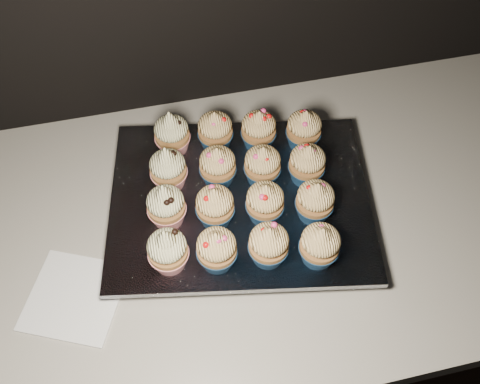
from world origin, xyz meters
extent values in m
cube|color=black|center=(0.00, 1.70, 0.43)|extent=(2.40, 0.60, 0.86)
cube|color=beige|center=(0.00, 1.70, 0.88)|extent=(2.44, 0.64, 0.04)
cube|color=white|center=(-0.40, 1.61, 0.90)|extent=(0.19, 0.19, 0.00)
cube|color=black|center=(-0.11, 1.72, 0.91)|extent=(0.45, 0.38, 0.02)
cube|color=silver|center=(-0.11, 1.72, 0.93)|extent=(0.49, 0.42, 0.01)
cone|color=red|center=(-0.24, 1.62, 0.95)|extent=(0.06, 0.06, 0.03)
ellipsoid|color=#FFF7B3|center=(-0.24, 1.62, 0.99)|extent=(0.06, 0.06, 0.04)
cone|color=#FFF7B3|center=(-0.24, 1.62, 1.02)|extent=(0.03, 0.03, 0.03)
cone|color=navy|center=(-0.17, 1.61, 0.95)|extent=(0.06, 0.06, 0.03)
ellipsoid|color=#FFD080|center=(-0.17, 1.61, 0.99)|extent=(0.06, 0.06, 0.04)
cone|color=#FFD080|center=(-0.17, 1.61, 1.01)|extent=(0.03, 0.03, 0.02)
cone|color=navy|center=(-0.09, 1.60, 0.95)|extent=(0.06, 0.06, 0.03)
ellipsoid|color=#FFD080|center=(-0.09, 1.60, 0.99)|extent=(0.06, 0.06, 0.04)
cone|color=#FFD080|center=(-0.09, 1.60, 1.01)|extent=(0.03, 0.03, 0.02)
cone|color=navy|center=(-0.02, 1.58, 0.95)|extent=(0.06, 0.06, 0.03)
ellipsoid|color=#FFD080|center=(-0.02, 1.58, 0.99)|extent=(0.06, 0.06, 0.04)
cone|color=#FFD080|center=(-0.02, 1.58, 1.01)|extent=(0.03, 0.03, 0.02)
cone|color=red|center=(-0.23, 1.70, 0.95)|extent=(0.06, 0.06, 0.03)
ellipsoid|color=#FFF7B3|center=(-0.23, 1.70, 0.99)|extent=(0.06, 0.06, 0.04)
cone|color=#FFF7B3|center=(-0.23, 1.70, 1.02)|extent=(0.03, 0.03, 0.03)
cone|color=navy|center=(-0.16, 1.69, 0.95)|extent=(0.06, 0.06, 0.03)
ellipsoid|color=#FFD080|center=(-0.16, 1.69, 0.99)|extent=(0.06, 0.06, 0.04)
cone|color=#FFD080|center=(-0.16, 1.69, 1.01)|extent=(0.03, 0.03, 0.02)
cone|color=navy|center=(-0.08, 1.67, 0.95)|extent=(0.06, 0.06, 0.03)
ellipsoid|color=#FFD080|center=(-0.08, 1.67, 0.99)|extent=(0.06, 0.06, 0.04)
cone|color=#FFD080|center=(-0.08, 1.67, 1.01)|extent=(0.03, 0.03, 0.02)
cone|color=navy|center=(0.00, 1.66, 0.95)|extent=(0.06, 0.06, 0.03)
ellipsoid|color=#FFD080|center=(0.00, 1.66, 0.99)|extent=(0.06, 0.06, 0.04)
cone|color=#FFD080|center=(0.00, 1.66, 1.01)|extent=(0.03, 0.03, 0.02)
cone|color=red|center=(-0.22, 1.78, 0.95)|extent=(0.06, 0.06, 0.03)
ellipsoid|color=#FFF7B3|center=(-0.22, 1.78, 0.99)|extent=(0.06, 0.06, 0.04)
cone|color=#FFF7B3|center=(-0.22, 1.78, 1.02)|extent=(0.03, 0.03, 0.03)
cone|color=navy|center=(-0.14, 1.76, 0.95)|extent=(0.06, 0.06, 0.03)
ellipsoid|color=#FFD080|center=(-0.14, 1.76, 0.99)|extent=(0.06, 0.06, 0.04)
cone|color=#FFD080|center=(-0.14, 1.76, 1.01)|extent=(0.03, 0.03, 0.02)
cone|color=navy|center=(-0.06, 1.75, 0.95)|extent=(0.06, 0.06, 0.03)
ellipsoid|color=#FFD080|center=(-0.06, 1.75, 0.99)|extent=(0.06, 0.06, 0.04)
cone|color=#FFD080|center=(-0.06, 1.75, 1.01)|extent=(0.03, 0.03, 0.02)
cone|color=navy|center=(0.01, 1.74, 0.95)|extent=(0.06, 0.06, 0.03)
ellipsoid|color=#FFD080|center=(0.01, 1.74, 0.99)|extent=(0.06, 0.06, 0.04)
cone|color=#FFD080|center=(0.01, 1.74, 1.01)|extent=(0.03, 0.03, 0.02)
cone|color=red|center=(-0.20, 1.85, 0.95)|extent=(0.06, 0.06, 0.03)
ellipsoid|color=#FFF7B3|center=(-0.20, 1.85, 0.99)|extent=(0.06, 0.06, 0.04)
cone|color=#FFF7B3|center=(-0.20, 1.85, 1.02)|extent=(0.03, 0.03, 0.03)
cone|color=navy|center=(-0.13, 1.84, 0.95)|extent=(0.06, 0.06, 0.03)
ellipsoid|color=#FFD080|center=(-0.13, 1.84, 0.99)|extent=(0.06, 0.06, 0.04)
cone|color=#FFD080|center=(-0.13, 1.84, 1.01)|extent=(0.03, 0.03, 0.02)
cone|color=navy|center=(-0.05, 1.83, 0.95)|extent=(0.06, 0.06, 0.03)
ellipsoid|color=#FFD080|center=(-0.05, 1.83, 0.99)|extent=(0.06, 0.06, 0.04)
cone|color=#FFD080|center=(-0.05, 1.83, 1.01)|extent=(0.03, 0.03, 0.02)
cone|color=navy|center=(0.03, 1.81, 0.95)|extent=(0.06, 0.06, 0.03)
ellipsoid|color=#FFD080|center=(0.03, 1.81, 0.99)|extent=(0.06, 0.06, 0.04)
cone|color=#FFD080|center=(0.03, 1.81, 1.01)|extent=(0.03, 0.03, 0.02)
camera|label=1|loc=(-0.22, 1.21, 1.68)|focal=40.00mm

